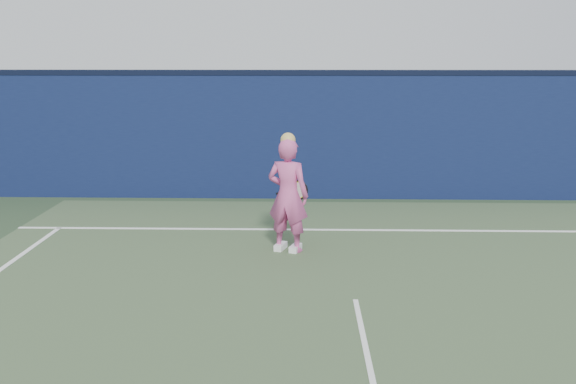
{
  "coord_description": "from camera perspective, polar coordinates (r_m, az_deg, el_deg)",
  "views": [
    {
      "loc": [
        -0.64,
        -5.9,
        2.9
      ],
      "look_at": [
        -0.86,
        2.9,
        0.91
      ],
      "focal_mm": 38.0,
      "sensor_mm": 36.0,
      "label": 1
    }
  ],
  "objects": [
    {
      "name": "ground",
      "position": [
        6.61,
        7.06,
        -13.42
      ],
      "size": [
        80.0,
        80.0,
        0.0
      ],
      "primitive_type": "plane",
      "color": "#32462B",
      "rests_on": "ground"
    },
    {
      "name": "court_lines",
      "position": [
        6.31,
        7.36,
        -14.64
      ],
      "size": [
        11.0,
        12.04,
        0.01
      ],
      "color": "white",
      "rests_on": "court_surface"
    },
    {
      "name": "wall_cap",
      "position": [
        12.42,
        4.48,
        11.08
      ],
      "size": [
        24.0,
        0.42,
        0.1
      ],
      "primitive_type": "cube",
      "color": "black",
      "rests_on": "backstop_wall"
    },
    {
      "name": "player",
      "position": [
        9.04,
        0.0,
        -0.28
      ],
      "size": [
        0.72,
        0.59,
        1.8
      ],
      "rotation": [
        0.0,
        0.0,
        2.82
      ],
      "color": "#CE5092",
      "rests_on": "ground"
    },
    {
      "name": "racket",
      "position": [
        9.41,
        0.82,
        0.16
      ],
      "size": [
        0.52,
        0.34,
        0.32
      ],
      "rotation": [
        0.0,
        0.0,
        -0.64
      ],
      "color": "black",
      "rests_on": "ground"
    },
    {
      "name": "backstop_wall",
      "position": [
        12.53,
        4.38,
        5.13
      ],
      "size": [
        24.0,
        0.4,
        2.5
      ],
      "primitive_type": "cube",
      "color": "#0D173C",
      "rests_on": "ground"
    }
  ]
}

